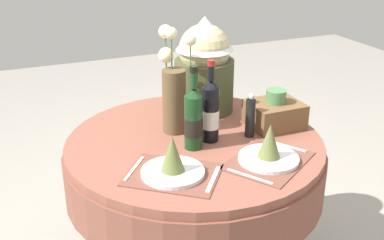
# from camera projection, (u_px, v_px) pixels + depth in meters

# --- Properties ---
(dining_table) EXTENTS (1.14, 1.14, 0.76)m
(dining_table) POSITION_uv_depth(u_px,v_px,m) (194.00, 169.00, 2.12)
(dining_table) COLOR brown
(dining_table) RESTS_ON ground
(place_setting_left) EXTENTS (0.43, 0.41, 0.16)m
(place_setting_left) POSITION_uv_depth(u_px,v_px,m) (173.00, 164.00, 1.77)
(place_setting_left) COLOR brown
(place_setting_left) RESTS_ON dining_table
(place_setting_right) EXTENTS (0.43, 0.40, 0.16)m
(place_setting_right) POSITION_uv_depth(u_px,v_px,m) (269.00, 151.00, 1.86)
(place_setting_right) COLOR brown
(place_setting_right) RESTS_ON dining_table
(flower_vase) EXTENTS (0.13, 0.19, 0.47)m
(flower_vase) POSITION_uv_depth(u_px,v_px,m) (173.00, 89.00, 2.07)
(flower_vase) COLOR brown
(flower_vase) RESTS_ON dining_table
(wine_bottle_left) EXTENTS (0.07, 0.07, 0.36)m
(wine_bottle_left) POSITION_uv_depth(u_px,v_px,m) (211.00, 111.00, 2.00)
(wine_bottle_left) COLOR black
(wine_bottle_left) RESTS_ON dining_table
(wine_bottle_right) EXTENTS (0.08, 0.08, 0.35)m
(wine_bottle_right) POSITION_uv_depth(u_px,v_px,m) (194.00, 118.00, 1.94)
(wine_bottle_right) COLOR #143819
(wine_bottle_right) RESTS_ON dining_table
(pepper_mill) EXTENTS (0.04, 0.04, 0.20)m
(pepper_mill) POSITION_uv_depth(u_px,v_px,m) (250.00, 117.00, 2.06)
(pepper_mill) COLOR black
(pepper_mill) RESTS_ON dining_table
(gift_tub_back_right) EXTENTS (0.29, 0.29, 0.47)m
(gift_tub_back_right) POSITION_uv_depth(u_px,v_px,m) (204.00, 62.00, 2.28)
(gift_tub_back_right) COLOR #474C2D
(gift_tub_back_right) RESTS_ON dining_table
(woven_basket_side_right) EXTENTS (0.23, 0.20, 0.18)m
(woven_basket_side_right) POSITION_uv_depth(u_px,v_px,m) (275.00, 113.00, 2.17)
(woven_basket_side_right) COLOR brown
(woven_basket_side_right) RESTS_ON dining_table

